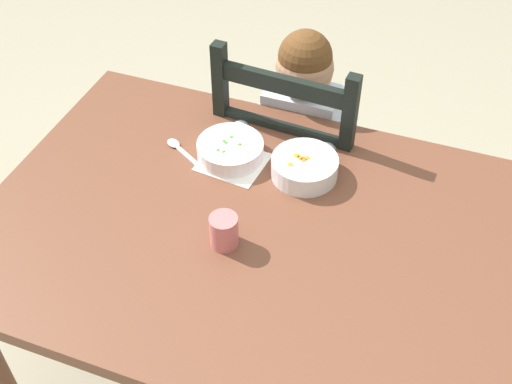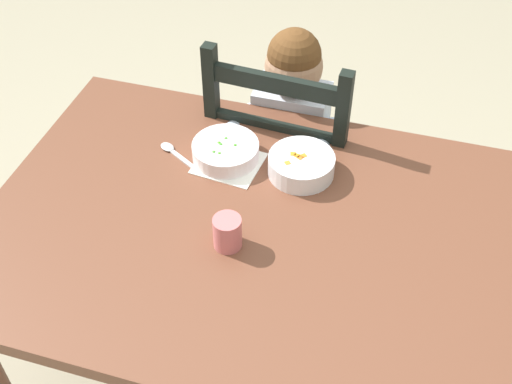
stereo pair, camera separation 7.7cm
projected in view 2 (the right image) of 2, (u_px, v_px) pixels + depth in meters
The scene contains 9 objects.
ground_plane at pixel (258, 382), 2.09m from camera, with size 8.00×8.00×0.00m, color tan.
dining_table at pixel (258, 253), 1.64m from camera, with size 1.35×0.93×0.74m.
dining_chair at pixel (286, 170), 2.13m from camera, with size 0.45×0.45×0.97m.
child_figure at pixel (289, 129), 2.01m from camera, with size 0.32×0.31×0.96m.
bowl_of_peas at pixel (226, 151), 1.74m from camera, with size 0.18×0.18×0.05m.
bowl_of_carrots at pixel (301, 164), 1.69m from camera, with size 0.17×0.17×0.06m.
spoon at pixel (172, 151), 1.77m from camera, with size 0.13×0.09×0.01m.
drinking_cup at pixel (227, 232), 1.51m from camera, with size 0.07×0.07×0.08m, color #D36C6E.
paper_napkin at pixel (229, 163), 1.74m from camera, with size 0.17×0.15×0.00m, color white.
Camera 2 is at (0.30, -1.03, 1.90)m, focal length 45.75 mm.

